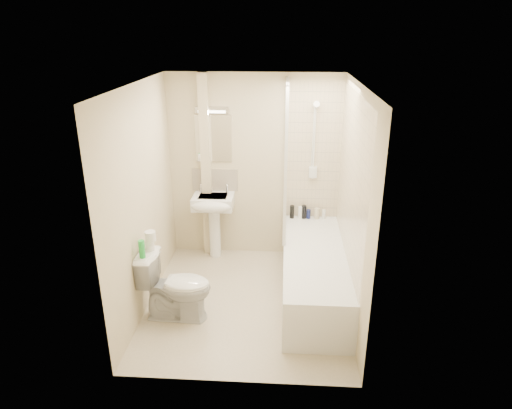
{
  "coord_description": "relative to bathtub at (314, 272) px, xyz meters",
  "views": [
    {
      "loc": [
        0.38,
        -4.39,
        2.92
      ],
      "look_at": [
        0.09,
        0.2,
        1.11
      ],
      "focal_mm": 32.0,
      "sensor_mm": 36.0,
      "label": 1
    }
  ],
  "objects": [
    {
      "name": "wall_left",
      "position": [
        -1.85,
        -0.2,
        0.91
      ],
      "size": [
        0.02,
        2.5,
        2.4
      ],
      "primitive_type": "cube",
      "color": "beige",
      "rests_on": "ground"
    },
    {
      "name": "strip_light",
      "position": [
        -1.27,
        1.02,
        1.66
      ],
      "size": [
        0.42,
        0.07,
        0.07
      ],
      "primitive_type": "cube",
      "color": "silver",
      "rests_on": "wall_back"
    },
    {
      "name": "bottle_white_b",
      "position": [
        0.17,
        0.96,
        0.32
      ],
      "size": [
        0.05,
        0.05,
        0.12
      ],
      "primitive_type": "cylinder",
      "color": "white",
      "rests_on": "bathtub"
    },
    {
      "name": "bottle_black_b",
      "position": [
        -0.1,
        0.96,
        0.35
      ],
      "size": [
        0.06,
        0.06,
        0.18
      ],
      "primitive_type": "cylinder",
      "color": "black",
      "rests_on": "bathtub"
    },
    {
      "name": "mirror",
      "position": [
        -1.27,
        1.04,
        1.29
      ],
      "size": [
        0.46,
        0.01,
        0.6
      ],
      "primitive_type": "cube",
      "color": "white",
      "rests_on": "wall_back"
    },
    {
      "name": "splashback",
      "position": [
        -1.27,
        1.04,
        0.74
      ],
      "size": [
        0.6,
        0.02,
        0.3
      ],
      "primitive_type": "cube",
      "color": "beige",
      "rests_on": "wall_back"
    },
    {
      "name": "bathtub",
      "position": [
        0.0,
        0.0,
        0.0
      ],
      "size": [
        0.7,
        2.1,
        0.55
      ],
      "color": "white",
      "rests_on": "ground"
    },
    {
      "name": "bottle_black_a",
      "position": [
        -0.25,
        0.96,
        0.35
      ],
      "size": [
        0.06,
        0.06,
        0.17
      ],
      "primitive_type": "cylinder",
      "color": "black",
      "rests_on": "bathtub"
    },
    {
      "name": "tile_back",
      "position": [
        0.0,
        1.04,
        1.14
      ],
      "size": [
        0.7,
        0.01,
        1.75
      ],
      "primitive_type": "cube",
      "color": "beige",
      "rests_on": "wall_back"
    },
    {
      "name": "toilet_roll_lower",
      "position": [
        -1.74,
        -0.45,
        0.52
      ],
      "size": [
        0.1,
        0.1,
        0.11
      ],
      "primitive_type": "cylinder",
      "color": "white",
      "rests_on": "toilet"
    },
    {
      "name": "ceiling",
      "position": [
        -0.75,
        -0.2,
        2.11
      ],
      "size": [
        2.2,
        2.5,
        0.02
      ],
      "primitive_type": "cube",
      "color": "white",
      "rests_on": "wall_back"
    },
    {
      "name": "tile_right",
      "position": [
        0.34,
        0.0,
        1.14
      ],
      "size": [
        0.01,
        2.1,
        1.75
      ],
      "primitive_type": "cube",
      "color": "beige",
      "rests_on": "wall_right"
    },
    {
      "name": "toilet",
      "position": [
        -1.47,
        -0.52,
        0.09
      ],
      "size": [
        0.48,
        0.77,
        0.75
      ],
      "primitive_type": "imported",
      "rotation": [
        0.0,
        0.0,
        1.53
      ],
      "color": "white",
      "rests_on": "ground"
    },
    {
      "name": "wall_right",
      "position": [
        0.35,
        -0.2,
        0.91
      ],
      "size": [
        0.02,
        2.5,
        2.4
      ],
      "primitive_type": "cube",
      "color": "beige",
      "rests_on": "ground"
    },
    {
      "name": "bottle_cream",
      "position": [
        0.07,
        0.96,
        0.33
      ],
      "size": [
        0.07,
        0.07,
        0.15
      ],
      "primitive_type": "cylinder",
      "color": "beige",
      "rests_on": "bathtub"
    },
    {
      "name": "wall_back",
      "position": [
        -0.75,
        1.05,
        0.91
      ],
      "size": [
        2.2,
        0.02,
        2.4
      ],
      "primitive_type": "cube",
      "color": "beige",
      "rests_on": "ground"
    },
    {
      "name": "green_bottle",
      "position": [
        -1.76,
        -0.62,
        0.55
      ],
      "size": [
        0.06,
        0.06,
        0.19
      ],
      "primitive_type": "cylinder",
      "color": "green",
      "rests_on": "toilet"
    },
    {
      "name": "bottle_white_a",
      "position": [
        -0.14,
        0.96,
        0.34
      ],
      "size": [
        0.06,
        0.06,
        0.16
      ],
      "primitive_type": "cylinder",
      "color": "white",
      "rests_on": "bathtub"
    },
    {
      "name": "floor",
      "position": [
        -0.75,
        -0.2,
        -0.29
      ],
      "size": [
        2.5,
        2.5,
        0.0
      ],
      "primitive_type": "plane",
      "color": "beige",
      "rests_on": "ground"
    },
    {
      "name": "shower_screen",
      "position": [
        -0.35,
        0.6,
        1.16
      ],
      "size": [
        0.04,
        0.92,
        1.8
      ],
      "color": "white",
      "rests_on": "bathtub"
    },
    {
      "name": "bottle_blue",
      "position": [
        -0.03,
        0.96,
        0.32
      ],
      "size": [
        0.05,
        0.05,
        0.12
      ],
      "primitive_type": "cylinder",
      "color": "#131A53",
      "rests_on": "bathtub"
    },
    {
      "name": "shower_fixture",
      "position": [
        -0.0,
        0.99,
        1.26
      ],
      "size": [
        0.1,
        0.16,
        0.99
      ],
      "color": "white",
      "rests_on": "wall_back"
    },
    {
      "name": "pipe_boxing",
      "position": [
        -1.37,
        0.99,
        0.91
      ],
      "size": [
        0.12,
        0.12,
        2.4
      ],
      "primitive_type": "cube",
      "color": "beige",
      "rests_on": "ground"
    },
    {
      "name": "toilet_roll_upper",
      "position": [
        -1.72,
        -0.45,
        0.62
      ],
      "size": [
        0.11,
        0.11,
        0.1
      ],
      "primitive_type": "cylinder",
      "color": "white",
      "rests_on": "toilet_roll_lower"
    },
    {
      "name": "pedestal_sink",
      "position": [
        -1.27,
        0.81,
        0.41
      ],
      "size": [
        0.52,
        0.48,
        1.0
      ],
      "color": "white",
      "rests_on": "ground"
    }
  ]
}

